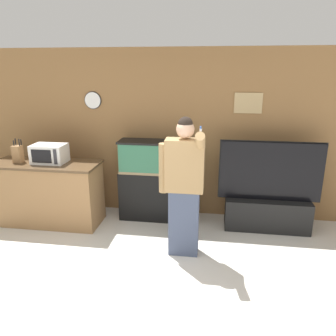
{
  "coord_description": "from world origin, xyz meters",
  "views": [
    {
      "loc": [
        0.73,
        -2.36,
        2.31
      ],
      "look_at": [
        0.14,
        1.69,
        1.05
      ],
      "focal_mm": 35.0,
      "sensor_mm": 36.0,
      "label": 1
    }
  ],
  "objects": [
    {
      "name": "person_standing",
      "position": [
        0.38,
        1.39,
        0.92
      ],
      "size": [
        0.56,
        0.42,
        1.77
      ],
      "color": "#424C66",
      "rests_on": "ground_plane"
    },
    {
      "name": "aquarium_on_stand",
      "position": [
        -0.12,
        2.37,
        0.63
      ],
      "size": [
        1.19,
        0.39,
        1.25
      ],
      "color": "black",
      "rests_on": "ground_plane"
    },
    {
      "name": "knife_block",
      "position": [
        -2.14,
        1.95,
        1.09
      ],
      "size": [
        0.13,
        0.12,
        0.35
      ],
      "color": "olive",
      "rests_on": "counter_island"
    },
    {
      "name": "ground_plane",
      "position": [
        0.0,
        0.0,
        0.0
      ],
      "size": [
        18.0,
        18.0,
        0.0
      ],
      "primitive_type": "plane",
      "color": "beige"
    },
    {
      "name": "counter_island",
      "position": [
        -1.75,
        1.98,
        0.48
      ],
      "size": [
        1.61,
        0.64,
        0.96
      ],
      "color": "olive",
      "rests_on": "ground_plane"
    },
    {
      "name": "microwave",
      "position": [
        -1.68,
        2.01,
        1.1
      ],
      "size": [
        0.48,
        0.34,
        0.27
      ],
      "color": "white",
      "rests_on": "counter_island"
    },
    {
      "name": "tv_on_stand",
      "position": [
        1.54,
        2.25,
        0.39
      ],
      "size": [
        1.46,
        0.4,
        1.33
      ],
      "color": "black",
      "rests_on": "ground_plane"
    },
    {
      "name": "wall_back_paneled",
      "position": [
        -0.0,
        2.67,
        1.3
      ],
      "size": [
        10.0,
        0.08,
        2.6
      ],
      "color": "olive",
      "rests_on": "ground_plane"
    }
  ]
}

